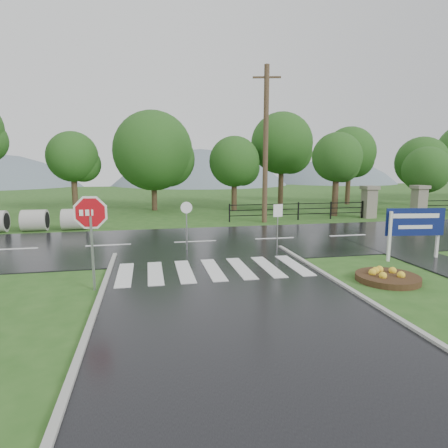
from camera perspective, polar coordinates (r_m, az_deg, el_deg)
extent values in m
plane|color=#29541C|center=(8.62, 4.34, -16.29)|extent=(120.00, 120.00, 0.00)
cube|color=black|center=(18.00, -4.40, -2.83)|extent=(90.00, 8.00, 0.04)
cube|color=black|center=(16.11, 30.56, -5.49)|extent=(2.20, 11.00, 0.04)
cube|color=silver|center=(13.03, -14.88, -7.44)|extent=(0.50, 2.80, 0.02)
cube|color=silver|center=(13.00, -10.44, -7.32)|extent=(0.50, 2.80, 0.02)
cube|color=silver|center=(13.05, -6.01, -7.15)|extent=(0.50, 2.80, 0.02)
cube|color=silver|center=(13.18, -1.65, -6.94)|extent=(0.50, 2.80, 0.02)
cube|color=silver|center=(13.38, 2.60, -6.70)|extent=(0.50, 2.80, 0.02)
cube|color=silver|center=(13.65, 6.69, -6.44)|extent=(0.50, 2.80, 0.02)
cube|color=silver|center=(13.99, 10.61, -6.15)|extent=(0.50, 2.80, 0.02)
cube|color=gray|center=(28.09, 21.21, 2.91)|extent=(0.80, 0.80, 2.00)
cube|color=#6B6659|center=(28.01, 21.34, 5.19)|extent=(1.00, 1.00, 0.24)
cube|color=gray|center=(30.44, 27.57, 2.92)|extent=(0.80, 0.80, 2.00)
cube|color=#6B6659|center=(30.36, 27.72, 5.02)|extent=(1.00, 1.00, 0.24)
cube|color=black|center=(25.71, 11.24, 1.49)|extent=(9.50, 0.05, 0.05)
cube|color=black|center=(25.67, 11.26, 2.26)|extent=(9.50, 0.05, 0.05)
cube|color=black|center=(25.63, 11.28, 3.04)|extent=(9.50, 0.05, 0.05)
cube|color=black|center=(24.25, 0.84, 1.69)|extent=(0.08, 0.08, 1.20)
cube|color=black|center=(27.86, 20.30, 2.09)|extent=(0.08, 0.08, 1.20)
cube|color=black|center=(30.79, 28.24, 2.18)|extent=(0.08, 0.08, 1.20)
sphere|color=slate|center=(79.05, -30.43, -5.50)|extent=(40.00, 40.00, 40.00)
sphere|color=slate|center=(76.14, -3.47, -7.01)|extent=(48.00, 48.00, 48.00)
sphere|color=slate|center=(83.60, 15.88, -2.84)|extent=(36.00, 36.00, 36.00)
cylinder|color=#9E9B93|center=(23.54, -26.87, 0.50)|extent=(1.30, 1.20, 1.20)
cylinder|color=#9E9B93|center=(23.08, -21.84, 0.67)|extent=(1.30, 1.20, 1.20)
cube|color=#939399|center=(11.63, -19.38, -4.30)|extent=(0.07, 0.07, 2.21)
cylinder|color=white|center=(11.44, -19.69, 1.66)|extent=(1.33, 0.12, 1.33)
cylinder|color=red|center=(11.42, -19.70, 1.65)|extent=(1.15, 0.12, 1.16)
cube|color=silver|center=(15.65, 23.92, -1.76)|extent=(0.11, 0.11, 1.94)
cube|color=silver|center=(16.97, 29.80, -1.40)|extent=(0.11, 0.11, 1.94)
cube|color=#0D1957|center=(16.21, 27.11, 0.28)|extent=(2.31, 0.37, 1.07)
cube|color=white|center=(16.15, 27.25, 1.12)|extent=(1.83, 0.25, 0.17)
cube|color=white|center=(16.21, 27.14, -0.41)|extent=(1.35, 0.19, 0.15)
cylinder|color=#332111|center=(13.18, 23.65, -7.55)|extent=(1.98, 1.98, 0.20)
cube|color=#939399|center=(16.43, 8.14, -0.69)|extent=(0.04, 0.04, 1.88)
cube|color=white|center=(16.30, 8.23, 2.04)|extent=(0.44, 0.10, 0.54)
cylinder|color=#939399|center=(16.13, -5.71, -0.64)|extent=(0.06, 0.06, 1.98)
cylinder|color=white|center=(15.99, -5.75, 2.50)|extent=(0.50, 0.04, 0.50)
cylinder|color=#473523|center=(24.17, 6.36, 11.77)|extent=(0.32, 0.32, 9.75)
cube|color=brown|center=(24.72, 6.54, 21.33)|extent=(1.71, 0.52, 0.11)
cylinder|color=#3D2B1C|center=(28.41, 16.60, 4.75)|extent=(0.46, 0.46, 3.53)
sphere|color=#1D4A17|center=(28.35, 16.83, 9.74)|extent=(3.52, 3.52, 3.52)
cylinder|color=#3D2B1C|center=(32.59, 28.19, 3.88)|extent=(0.47, 0.47, 2.76)
sphere|color=#1D4A17|center=(32.51, 28.44, 7.27)|extent=(3.49, 3.49, 3.49)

